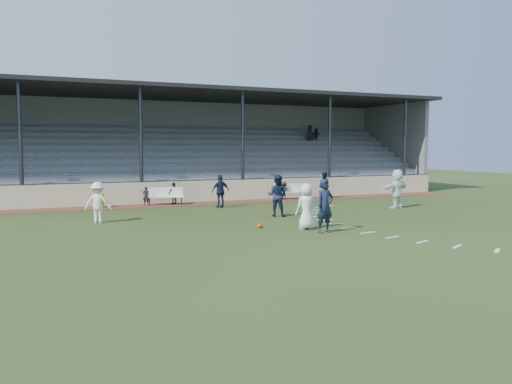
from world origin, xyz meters
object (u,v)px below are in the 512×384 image
Objects in this scene: bench_right at (291,190)px; football at (260,226)px; player_white_lead at (306,206)px; official at (324,185)px; player_navy_lead at (325,206)px; trash_bin at (99,201)px; bench_left at (165,194)px.

bench_right is 10.45× the size of football.
player_white_lead is at bearing -32.13° from football.
player_white_lead is 11.78m from official.
trash_bin is at bearing 113.39° from player_navy_lead.
bench_right is at bearing -116.32° from player_white_lead.
bench_left is 7.62m from bench_right.
player_navy_lead is (6.80, -11.17, 0.60)m from trash_bin.
trash_bin is 0.44× the size of official.
official is (8.08, 8.83, 0.74)m from football.
trash_bin is (-3.42, 0.02, -0.20)m from bench_left.
official reaches higher than bench_left.
bench_left is at bearing 99.97° from football.
bench_left reaches higher than football.
player_navy_lead is at bearing -56.12° from bench_left.
player_navy_lead is 12.46m from official.
player_navy_lead is at bearing -102.70° from bench_right.
football is 0.10× the size of player_navy_lead.
football is 2.73m from player_navy_lead.
player_navy_lead reaches higher than trash_bin.
bench_left is 1.00× the size of bench_right.
player_navy_lead is 1.20× the size of official.
player_white_lead is 0.99m from player_navy_lead.
official is (13.13, -0.43, 0.45)m from trash_bin.
trash_bin is 13.15m from official.
bench_left is at bearing -171.95° from bench_right.
football is 1.95m from player_white_lead.
bench_left and bench_right have the same top height.
player_navy_lead reaches higher than bench_right.
bench_right is 1.17× the size of player_white_lead.
bench_left is at bearing -58.90° from official.
player_white_lead is 1.07× the size of official.
bench_left is 2.81× the size of trash_bin.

